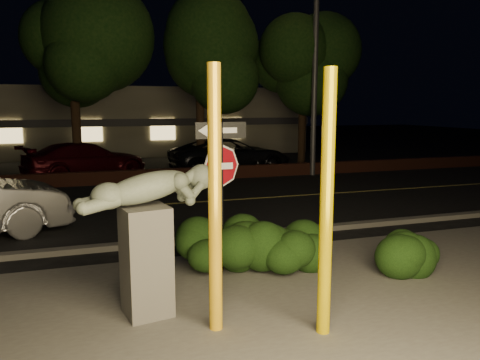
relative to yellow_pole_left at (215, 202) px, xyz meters
name	(u,v)px	position (x,y,z in m)	size (l,w,h in m)	color
ground	(151,188)	(0.61, 11.11, -1.73)	(90.00, 90.00, 0.00)	black
patio	(256,319)	(0.61, 0.11, -1.72)	(14.00, 6.00, 0.02)	#4C4944
road	(165,204)	(0.61, 8.11, -1.72)	(80.00, 8.00, 0.01)	black
lane_marking	(165,204)	(0.61, 8.11, -1.71)	(80.00, 0.12, 0.01)	#AE9F45
curb	(195,240)	(0.61, 4.01, -1.67)	(80.00, 0.25, 0.12)	#4C4944
brick_wall	(147,176)	(0.61, 12.41, -1.48)	(40.00, 0.35, 0.50)	#4A2217
parking_lot	(133,165)	(0.61, 18.11, -1.72)	(40.00, 12.00, 0.01)	black
building	(120,120)	(0.61, 26.10, 0.27)	(22.00, 10.20, 4.00)	#686453
tree_far_b	(71,24)	(-1.89, 14.31, 4.33)	(5.20, 5.20, 8.41)	black
tree_far_c	(199,39)	(3.11, 13.91, 3.94)	(4.80, 4.80, 7.84)	black
tree_far_d	(304,51)	(8.11, 14.41, 3.69)	(4.40, 4.40, 7.42)	black
yellow_pole_left	(215,202)	(0.00, 0.00, 0.00)	(0.17, 0.17, 3.45)	yellow
yellow_pole_right	(326,206)	(1.30, -0.53, -0.03)	(0.17, 0.17, 3.39)	#DEBA03
signpost	(221,166)	(0.70, 2.15, 0.16)	(0.90, 0.06, 2.65)	black
sculpture	(148,226)	(-0.77, 0.74, -0.43)	(1.97, 0.85, 2.10)	#4C4944
hedge_center	(233,242)	(0.89, 2.11, -1.21)	(1.96, 0.92, 1.02)	black
hedge_right	(289,242)	(1.84, 1.78, -1.21)	(1.59, 0.85, 1.04)	black
hedge_far_right	(404,243)	(3.76, 1.11, -1.20)	(1.51, 0.94, 1.05)	black
streetlight	(312,9)	(7.34, 12.10, 5.02)	(1.60, 0.89, 11.34)	#4B4B50
parked_car_darkred	(86,160)	(-1.59, 14.42, -1.00)	(2.03, 5.00, 1.45)	#38060C
parked_car_dark	(230,155)	(4.52, 14.19, -0.98)	(2.49, 5.39, 1.50)	black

